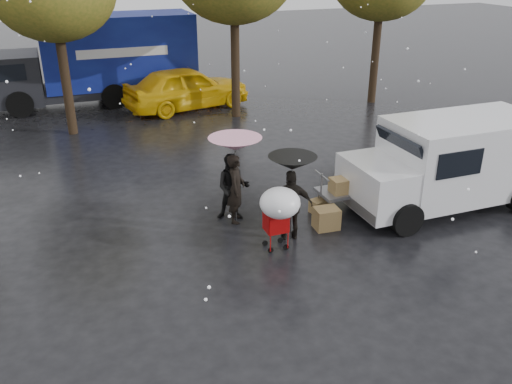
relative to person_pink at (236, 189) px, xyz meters
name	(u,v)px	position (x,y,z in m)	size (l,w,h in m)	color
ground	(277,252)	(0.33, -1.69, -0.83)	(90.00, 90.00, 0.00)	black
person_pink	(236,189)	(0.00, 0.00, 0.00)	(0.60, 0.40, 1.65)	black
person_middle	(233,187)	(-0.02, 0.14, -0.02)	(0.78, 0.61, 1.61)	black
person_black	(291,205)	(0.86, -1.21, -0.02)	(0.94, 0.39, 1.60)	black
umbrella_pink	(235,144)	(0.00, 0.00, 1.09)	(1.21, 1.21, 2.07)	#4C4C4C
umbrella_black	(292,163)	(0.86, -1.21, 0.95)	(1.04, 1.04, 1.93)	#4C4C4C
vendor_cart	(352,183)	(2.80, -0.48, -0.10)	(1.52, 0.80, 1.27)	slate
shopping_cart	(279,206)	(0.38, -1.66, 0.24)	(0.84, 0.84, 1.46)	#A1090A
white_van	(450,162)	(5.15, -1.02, 0.33)	(4.91, 2.18, 2.20)	silver
blue_truck	(99,60)	(-1.70, 12.23, 0.93)	(8.30, 2.60, 3.50)	navy
box_ground_near	(326,218)	(1.81, -1.08, -0.58)	(0.55, 0.44, 0.49)	olive
box_ground_far	(319,206)	(2.04, -0.29, -0.66)	(0.43, 0.33, 0.33)	olive
yellow_taxi	(187,88)	(1.36, 10.01, 0.02)	(2.00, 4.96, 1.69)	#E5AE0C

